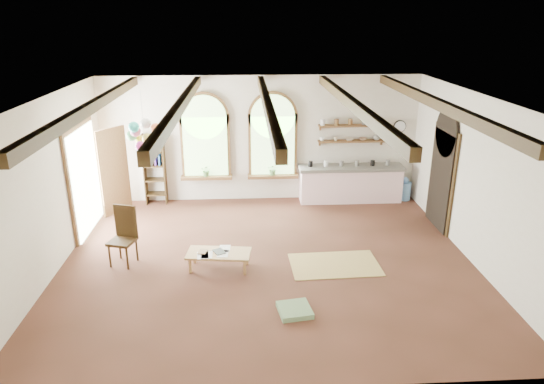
{
  "coord_description": "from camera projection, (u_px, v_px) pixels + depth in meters",
  "views": [
    {
      "loc": [
        -0.4,
        -8.51,
        4.57
      ],
      "look_at": [
        0.12,
        0.6,
        1.23
      ],
      "focal_mm": 32.0,
      "sensor_mm": 36.0,
      "label": 1
    }
  ],
  "objects": [
    {
      "name": "shelf_cup_a",
      "position": [
        322.0,
        139.0,
        12.26
      ],
      "size": [
        0.12,
        0.1,
        0.1
      ],
      "primitive_type": "imported",
      "color": "white",
      "rests_on": "wall_shelf_lower"
    },
    {
      "name": "wall_shelf_lower",
      "position": [
        351.0,
        141.0,
        12.33
      ],
      "size": [
        1.7,
        0.24,
        0.04
      ],
      "primitive_type": "cube",
      "color": "brown",
      "rests_on": "wall_back"
    },
    {
      "name": "tablet",
      "position": [
        219.0,
        252.0,
        9.19
      ],
      "size": [
        0.28,
        0.32,
        0.01
      ],
      "primitive_type": "cube",
      "rotation": [
        0.0,
        0.0,
        0.48
      ],
      "color": "black",
      "rests_on": "coffee_table"
    },
    {
      "name": "wall_shelf_upper",
      "position": [
        352.0,
        126.0,
        12.19
      ],
      "size": [
        1.7,
        0.24,
        0.04
      ],
      "primitive_type": "cube",
      "color": "brown",
      "rests_on": "wall_back"
    },
    {
      "name": "coffee_table",
      "position": [
        219.0,
        254.0,
        9.19
      ],
      "size": [
        1.25,
        0.69,
        0.34
      ],
      "color": "#A9734D",
      "rests_on": "floor"
    },
    {
      "name": "side_chair",
      "position": [
        124.0,
        248.0,
        9.38
      ],
      "size": [
        0.57,
        0.57,
        1.15
      ],
      "color": "#3D2A13",
      "rests_on": "floor"
    },
    {
      "name": "shelf_vase",
      "position": [
        377.0,
        136.0,
        12.32
      ],
      "size": [
        0.18,
        0.18,
        0.19
      ],
      "primitive_type": "imported",
      "color": "slate",
      "rests_on": "wall_shelf_lower"
    },
    {
      "name": "potted_plant_left",
      "position": [
        206.0,
        171.0,
        12.32
      ],
      "size": [
        0.27,
        0.23,
        0.3
      ],
      "primitive_type": "imported",
      "color": "#598C4C",
      "rests_on": "window_left"
    },
    {
      "name": "ceiling_beams",
      "position": [
        267.0,
        104.0,
        8.5
      ],
      "size": [
        6.2,
        6.8,
        0.18
      ],
      "primitive_type": null,
      "color": "#3D2A13",
      "rests_on": "ceiling"
    },
    {
      "name": "potted_plant_right",
      "position": [
        273.0,
        169.0,
        12.41
      ],
      "size": [
        0.27,
        0.23,
        0.3
      ],
      "primitive_type": "imported",
      "color": "#598C4C",
      "rests_on": "window_right"
    },
    {
      "name": "floor",
      "position": [
        268.0,
        261.0,
        9.57
      ],
      "size": [
        8.0,
        8.0,
        0.0
      ],
      "primitive_type": "plane",
      "color": "brown",
      "rests_on": "ground"
    },
    {
      "name": "window_left",
      "position": [
        205.0,
        140.0,
        12.15
      ],
      "size": [
        1.3,
        0.28,
        2.2
      ],
      "color": "brown",
      "rests_on": "floor"
    },
    {
      "name": "bookshelf",
      "position": [
        155.0,
        169.0,
        12.23
      ],
      "size": [
        0.53,
        0.32,
        1.8
      ],
      "color": "#3D2A13",
      "rests_on": "floor"
    },
    {
      "name": "shelf_bowl_b",
      "position": [
        363.0,
        139.0,
        12.33
      ],
      "size": [
        0.2,
        0.2,
        0.06
      ],
      "primitive_type": "imported",
      "color": "#8C664C",
      "rests_on": "wall_shelf_lower"
    },
    {
      "name": "floor_mat",
      "position": [
        335.0,
        265.0,
        9.41
      ],
      "size": [
        1.75,
        1.12,
        0.02
      ],
      "primitive_type": "cube",
      "rotation": [
        0.0,
        0.0,
        0.04
      ],
      "color": "tan",
      "rests_on": "floor"
    },
    {
      "name": "kitchen_counter",
      "position": [
        350.0,
        183.0,
        12.53
      ],
      "size": [
        2.68,
        0.62,
        0.94
      ],
      "color": "white",
      "rests_on": "floor"
    },
    {
      "name": "wall_clock",
      "position": [
        400.0,
        126.0,
        12.34
      ],
      "size": [
        0.32,
        0.04,
        0.32
      ],
      "primitive_type": "cylinder",
      "rotation": [
        1.57,
        0.0,
        0.0
      ],
      "color": "black",
      "rests_on": "wall_back"
    },
    {
      "name": "water_jug_a",
      "position": [
        405.0,
        190.0,
        12.68
      ],
      "size": [
        0.32,
        0.32,
        0.61
      ],
      "color": "#6299D2",
      "rests_on": "floor"
    },
    {
      "name": "shelf_cup_b",
      "position": [
        336.0,
        139.0,
        12.28
      ],
      "size": [
        0.1,
        0.1,
        0.09
      ],
      "primitive_type": "imported",
      "color": "beige",
      "rests_on": "wall_shelf_lower"
    },
    {
      "name": "window_right",
      "position": [
        273.0,
        139.0,
        12.24
      ],
      "size": [
        1.3,
        0.28,
        2.2
      ],
      "color": "brown",
      "rests_on": "floor"
    },
    {
      "name": "right_doorway",
      "position": [
        441.0,
        180.0,
        10.81
      ],
      "size": [
        0.1,
        1.3,
        2.4
      ],
      "primitive_type": "cube",
      "color": "black",
      "rests_on": "floor"
    },
    {
      "name": "table_book",
      "position": [
        199.0,
        251.0,
        9.19
      ],
      "size": [
        0.2,
        0.25,
        0.02
      ],
      "primitive_type": "imported",
      "rotation": [
        0.0,
        0.0,
        -0.22
      ],
      "color": "olive",
      "rests_on": "coffee_table"
    },
    {
      "name": "floor_cushion",
      "position": [
        295.0,
        310.0,
        7.9
      ],
      "size": [
        0.59,
        0.59,
        0.09
      ],
      "primitive_type": "cube",
      "rotation": [
        0.0,
        0.0,
        0.16
      ],
      "color": "#688A5F",
      "rests_on": "floor"
    },
    {
      "name": "balloon_cluster",
      "position": [
        144.0,
        135.0,
        9.62
      ],
      "size": [
        0.71,
        0.74,
        1.14
      ],
      "color": "silver",
      "rests_on": "floor"
    },
    {
      "name": "water_jug_b",
      "position": [
        389.0,
        192.0,
        12.57
      ],
      "size": [
        0.28,
        0.28,
        0.55
      ],
      "color": "#6299D2",
      "rests_on": "floor"
    },
    {
      "name": "shelf_bowl_a",
      "position": [
        349.0,
        139.0,
        12.31
      ],
      "size": [
        0.22,
        0.22,
        0.05
      ],
      "primitive_type": "imported",
      "color": "beige",
      "rests_on": "wall_shelf_lower"
    },
    {
      "name": "left_doorway",
      "position": [
        84.0,
        180.0,
        10.65
      ],
      "size": [
        0.1,
        1.9,
        2.5
      ],
      "primitive_type": "cube",
      "color": "brown",
      "rests_on": "floor"
    }
  ]
}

